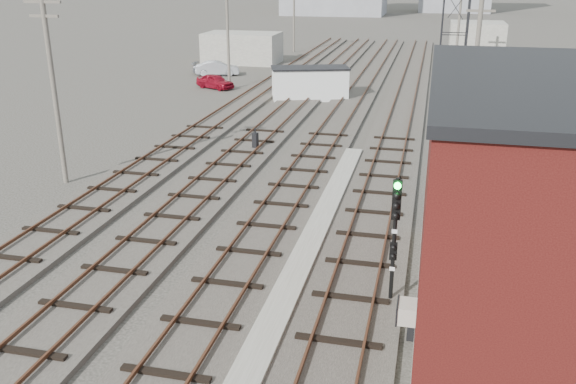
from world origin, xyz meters
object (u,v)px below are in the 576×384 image
(signal_mast, at_px, (395,232))
(site_trailer, at_px, (310,83))
(car_silver, at_px, (217,68))
(switch_stand, at_px, (255,141))
(car_grey, at_px, (214,69))
(car_red, at_px, (215,81))

(signal_mast, xyz_separation_m, site_trailer, (-8.63, 30.17, -1.16))
(signal_mast, xyz_separation_m, car_silver, (-19.57, 39.26, -1.75))
(signal_mast, height_order, switch_stand, signal_mast)
(signal_mast, height_order, car_grey, signal_mast)
(switch_stand, bearing_deg, car_grey, 128.26)
(switch_stand, bearing_deg, signal_mast, -46.72)
(switch_stand, distance_m, car_red, 19.56)
(site_trailer, xyz_separation_m, car_silver, (-10.94, 9.09, -0.59))
(switch_stand, distance_m, car_silver, 26.34)
(signal_mast, relative_size, car_silver, 0.99)
(switch_stand, bearing_deg, site_trailer, 102.83)
(switch_stand, xyz_separation_m, site_trailer, (0.14, 14.93, 0.69))
(signal_mast, relative_size, car_grey, 1.02)
(switch_stand, bearing_deg, car_silver, 127.58)
(car_red, bearing_deg, switch_stand, -128.03)
(car_red, distance_m, car_grey, 7.33)
(switch_stand, bearing_deg, car_red, 129.76)
(site_trailer, bearing_deg, car_red, 145.24)
(site_trailer, height_order, car_grey, site_trailer)
(switch_stand, height_order, car_silver, car_silver)
(switch_stand, height_order, car_grey, switch_stand)
(car_silver, xyz_separation_m, car_grey, (-0.51, 0.36, -0.10))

